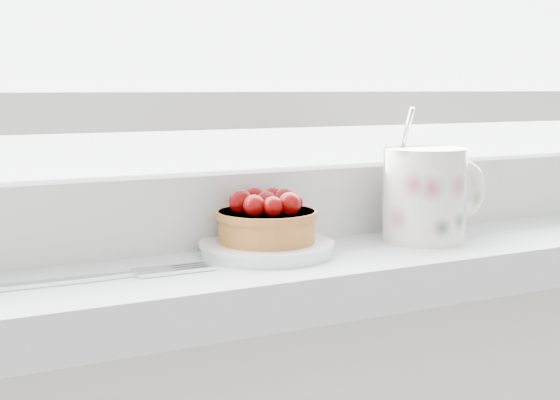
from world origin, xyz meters
TOP-DOWN VIEW (x-y plane):
  - saucer at (-0.03, 1.90)m, footprint 0.12×0.12m
  - raspberry_tart at (-0.03, 1.90)m, footprint 0.09×0.09m
  - floral_mug at (0.14, 1.89)m, footprint 0.12×0.08m
  - fork at (-0.20, 1.88)m, footprint 0.21×0.03m

SIDE VIEW (x-z plane):
  - fork at x=-0.20m, z-range 0.94..0.94m
  - saucer at x=-0.03m, z-range 0.94..0.95m
  - raspberry_tart at x=-0.03m, z-range 0.95..1.00m
  - floral_mug at x=0.14m, z-range 0.92..1.05m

